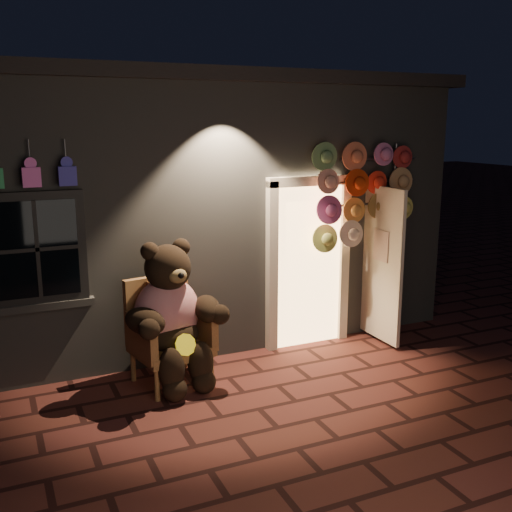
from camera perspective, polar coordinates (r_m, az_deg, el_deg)
ground at (r=6.26m, az=0.31°, el=-14.36°), size 60.00×60.00×0.00m
shop_building at (r=9.42m, az=-9.85°, el=5.69°), size 7.30×5.95×3.51m
wicker_armchair at (r=6.75m, az=-8.49°, el=-7.09°), size 0.91×0.85×1.17m
teddy_bear at (r=6.55m, az=-8.05°, el=-5.64°), size 1.16×0.99×1.62m
hat_rack at (r=7.75m, az=10.21°, el=6.06°), size 1.54×0.22×2.59m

